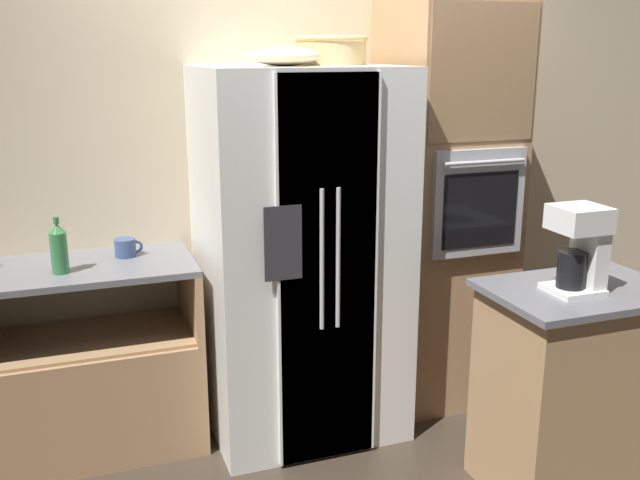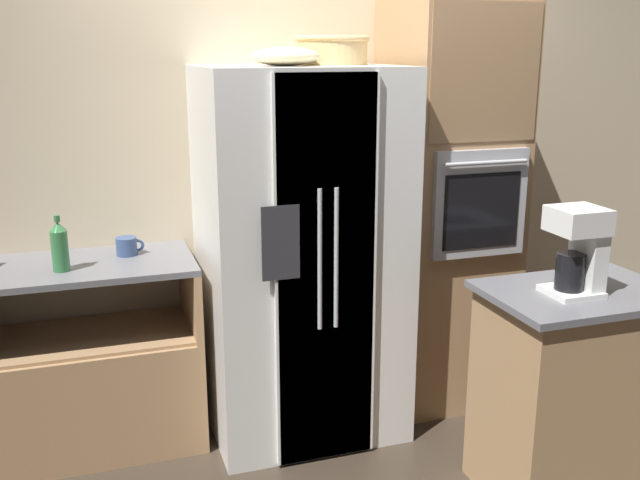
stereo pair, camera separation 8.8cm
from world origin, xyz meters
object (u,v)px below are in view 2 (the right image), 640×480
object	(u,v)px
wicker_basket	(332,49)
fruit_bowl	(285,56)
coffee_maker	(580,247)
wall_oven	(447,207)
refrigerator	(301,255)
mug	(127,246)
bottle_short	(60,246)

from	to	relation	value
wicker_basket	fruit_bowl	size ratio (longest dim) A/B	1.14
wicker_basket	coffee_maker	xyz separation A→B (m)	(0.68, -1.06, -0.76)
wall_oven	coffee_maker	world-z (taller)	wall_oven
wicker_basket	refrigerator	bearing A→B (deg)	-154.40
mug	refrigerator	bearing A→B (deg)	-13.78
wicker_basket	bottle_short	size ratio (longest dim) A/B	1.40
wicker_basket	bottle_short	xyz separation A→B (m)	(-1.30, -0.06, -0.85)
mug	coffee_maker	xyz separation A→B (m)	(1.69, -1.17, 0.16)
refrigerator	coffee_maker	bearing A→B (deg)	-47.95
coffee_maker	fruit_bowl	bearing A→B (deg)	137.45
wall_oven	wicker_basket	distance (m)	1.04
bottle_short	refrigerator	bearing A→B (deg)	-1.51
bottle_short	mug	xyz separation A→B (m)	(0.30, 0.17, -0.07)
bottle_short	wall_oven	bearing A→B (deg)	1.54
refrigerator	bottle_short	xyz separation A→B (m)	(-1.11, 0.03, 0.13)
refrigerator	fruit_bowl	xyz separation A→B (m)	(-0.09, -0.08, 0.95)
wall_oven	mug	size ratio (longest dim) A/B	15.97
refrigerator	mug	bearing A→B (deg)	166.22
refrigerator	wall_oven	bearing A→B (deg)	5.55
mug	bottle_short	bearing A→B (deg)	-150.27
wall_oven	fruit_bowl	bearing A→B (deg)	-169.95
wall_oven	coffee_maker	bearing A→B (deg)	-88.46
wall_oven	bottle_short	size ratio (longest dim) A/B	8.34
bottle_short	coffee_maker	distance (m)	2.22
mug	coffee_maker	bearing A→B (deg)	-34.69
wicker_basket	mug	bearing A→B (deg)	173.93
wall_oven	mug	bearing A→B (deg)	175.95
wall_oven	fruit_bowl	distance (m)	1.23
fruit_bowl	bottle_short	distance (m)	1.31
wicker_basket	coffee_maker	size ratio (longest dim) A/B	1.00
refrigerator	coffee_maker	size ratio (longest dim) A/B	5.05
wicker_basket	fruit_bowl	xyz separation A→B (m)	(-0.28, -0.18, -0.03)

